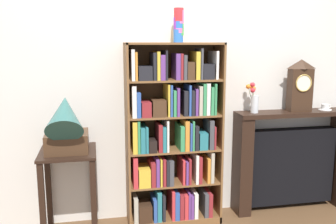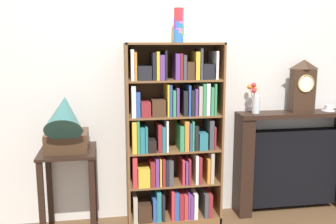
% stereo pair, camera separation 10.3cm
% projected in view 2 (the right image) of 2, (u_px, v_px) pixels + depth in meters
% --- Properties ---
extents(wall_back, '(4.71, 0.08, 2.60)m').
position_uv_depth(wall_back, '(185.00, 76.00, 3.38)').
color(wall_back, silver).
rests_on(wall_back, ground).
extents(bookshelf, '(0.83, 0.31, 1.60)m').
position_uv_depth(bookshelf, '(173.00, 141.00, 3.26)').
color(bookshelf, brown).
rests_on(bookshelf, ground).
extents(cup_stack, '(0.09, 0.09, 0.28)m').
position_uv_depth(cup_stack, '(179.00, 25.00, 3.11)').
color(cup_stack, blue).
rests_on(cup_stack, bookshelf).
extents(side_table_left, '(0.45, 0.48, 0.73)m').
position_uv_depth(side_table_left, '(69.00, 174.00, 3.08)').
color(side_table_left, black).
rests_on(side_table_left, ground).
extents(gramophone, '(0.33, 0.49, 0.54)m').
position_uv_depth(gramophone, '(65.00, 124.00, 2.93)').
color(gramophone, '#472D1C').
rests_on(gramophone, side_table_left).
extents(fireplace_mantel, '(1.15, 0.24, 0.97)m').
position_uv_depth(fireplace_mantel, '(294.00, 162.00, 3.56)').
color(fireplace_mantel, black).
rests_on(fireplace_mantel, ground).
extents(mantel_clock, '(0.21, 0.12, 0.48)m').
position_uv_depth(mantel_clock, '(303.00, 86.00, 3.41)').
color(mantel_clock, '#382316').
rests_on(mantel_clock, fireplace_mantel).
extents(flower_vase, '(0.10, 0.12, 0.28)m').
position_uv_depth(flower_vase, '(255.00, 99.00, 3.36)').
color(flower_vase, silver).
rests_on(flower_vase, fireplace_mantel).
extents(teacup_with_saucer, '(0.13, 0.12, 0.06)m').
position_uv_depth(teacup_with_saucer, '(328.00, 108.00, 3.49)').
color(teacup_with_saucer, white).
rests_on(teacup_with_saucer, fireplace_mantel).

